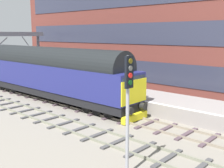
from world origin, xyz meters
name	(u,v)px	position (x,y,z in m)	size (l,w,h in m)	color
ground_plane	(88,109)	(0.00, 0.00, 0.00)	(140.00, 140.00, 0.00)	gray
track_main	(88,108)	(0.00, 0.00, 0.06)	(2.50, 60.00, 0.15)	gray
track_adjacent_west	(50,119)	(-3.58, 0.00, 0.06)	(2.50, 60.00, 0.15)	slate
station_platform	(118,95)	(3.60, 0.00, 0.50)	(4.00, 44.00, 1.01)	gray
station_building	(126,35)	(11.06, 5.23, 5.63)	(5.35, 30.92, 11.25)	brown
diesel_locomotive	(51,72)	(0.00, 4.60, 2.48)	(2.74, 18.65, 4.68)	black
signal_post_near	(128,100)	(-5.97, -8.75, 3.22)	(0.44, 0.22, 4.95)	gray
platform_number_sign	(131,79)	(1.94, -2.72, 2.41)	(0.10, 0.44, 2.12)	slate
waiting_passenger	(121,82)	(2.50, -1.25, 1.99)	(0.40, 0.50, 1.64)	#36233E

